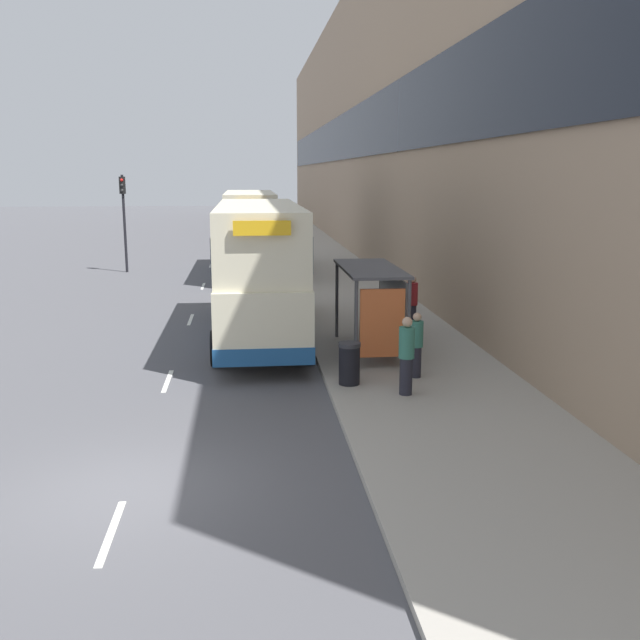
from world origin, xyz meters
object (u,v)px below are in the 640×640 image
litter_bin (349,363)px  pedestrian_2 (406,355)px  car_0 (250,215)px  pedestrian_at_shelter (412,303)px  pedestrian_4 (387,308)px  car_1 (256,225)px  double_decker_bus_near (259,268)px  pedestrian_1 (389,293)px  double_decker_bus_ahead (250,231)px  bus_shelter (378,295)px  traffic_light_far_kerb (124,207)px  pedestrian_3 (416,344)px

litter_bin → pedestrian_2: bearing=-38.9°
car_0 → pedestrian_at_shelter: 56.47m
car_0 → pedestrian_at_shelter: size_ratio=2.27×
litter_bin → pedestrian_4: bearing=69.3°
pedestrian_at_shelter → pedestrian_4: size_ratio=1.00×
car_1 → pedestrian_at_shelter: (4.48, -40.30, 0.25)m
pedestrian_2 → pedestrian_4: 6.09m
double_decker_bus_near → pedestrian_1: bearing=25.9°
double_decker_bus_ahead → pedestrian_2: bearing=-81.1°
litter_bin → pedestrian_at_shelter: bearing=63.3°
bus_shelter → car_1: 43.31m
bus_shelter → pedestrian_1: 5.46m
pedestrian_4 → traffic_light_far_kerb: bearing=121.9°
pedestrian_2 → litter_bin: 1.60m
car_1 → litter_bin: bearing=-88.0°
pedestrian_2 → pedestrian_3: pedestrian_2 is taller
car_1 → traffic_light_far_kerb: (-7.38, -23.54, 2.64)m
bus_shelter → car_0: size_ratio=1.00×
car_0 → bus_shelter: bearing=-86.9°
double_decker_bus_ahead → double_decker_bus_near: bearing=-89.3°
pedestrian_4 → traffic_light_far_kerb: size_ratio=0.35×
double_decker_bus_near → traffic_light_far_kerb: bearing=112.3°
car_0 → car_1: 15.96m
car_1 → pedestrian_at_shelter: bearing=-83.7°
pedestrian_2 → pedestrian_3: bearing=67.7°
pedestrian_3 → litter_bin: bearing=-166.4°
bus_shelter → car_0: bus_shelter is taller
litter_bin → traffic_light_far_kerb: bearing=111.7°
car_0 → pedestrian_2: (3.18, -63.01, 0.22)m
pedestrian_2 → pedestrian_4: bearing=83.2°
bus_shelter → pedestrian_4: 2.44m
bus_shelter → pedestrian_2: 3.93m
bus_shelter → car_1: bus_shelter is taller
bus_shelter → double_decker_bus_ahead: 18.60m
double_decker_bus_near → litter_bin: double_decker_bus_near is taller
pedestrian_2 → car_1: bearing=93.4°
pedestrian_at_shelter → pedestrian_4: (-0.98, -0.71, -0.00)m
pedestrian_3 → litter_bin: 1.86m
car_0 → pedestrian_at_shelter: bearing=-85.0°
car_1 → pedestrian_at_shelter: size_ratio=2.24×
double_decker_bus_near → pedestrian_3: size_ratio=6.28×
bus_shelter → car_1: bearing=93.7°
pedestrian_2 → double_decker_bus_ahead: bearing=98.9°
double_decker_bus_near → traffic_light_far_kerb: (-6.88, 16.73, 1.19)m
double_decker_bus_ahead → car_0: double_decker_bus_ahead is taller
pedestrian_2 → litter_bin: bearing=141.1°
pedestrian_1 → pedestrian_4: pedestrian_4 is taller
double_decker_bus_ahead → pedestrian_at_shelter: bearing=-71.4°
double_decker_bus_near → car_0: bearing=89.9°
car_0 → pedestrian_4: (3.90, -56.96, 0.22)m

